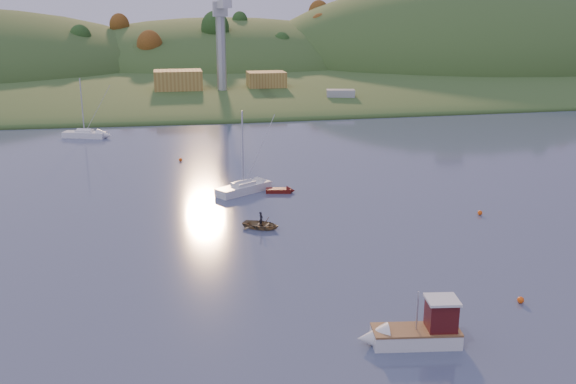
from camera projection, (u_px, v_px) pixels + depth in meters
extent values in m
cube|color=#28491D|center=(193.00, 64.00, 253.63)|extent=(620.00, 220.00, 1.50)
ellipsoid|color=#28491D|center=(203.00, 81.00, 192.24)|extent=(640.00, 150.00, 7.00)
ellipsoid|color=#28491D|center=(223.00, 68.00, 236.52)|extent=(140.00, 120.00, 36.00)
ellipsoid|color=#28491D|center=(455.00, 67.00, 237.51)|extent=(150.00, 130.00, 60.00)
cube|color=slate|center=(234.00, 95.00, 152.20)|extent=(42.00, 16.00, 2.40)
cube|color=olive|center=(178.00, 81.00, 149.83)|extent=(11.00, 8.00, 4.80)
cube|color=olive|center=(266.00, 80.00, 154.63)|extent=(9.00, 7.00, 4.00)
cylinder|color=#B7B7BC|center=(221.00, 52.00, 146.95)|extent=(2.20, 2.20, 18.00)
cube|color=#B7B7BC|center=(220.00, 9.00, 144.33)|extent=(3.20, 3.20, 3.20)
cube|color=#B7B7BC|center=(224.00, 4.00, 135.55)|extent=(1.80, 18.00, 1.60)
cube|color=#B7B7BC|center=(218.00, 5.00, 148.77)|extent=(1.80, 10.00, 1.60)
cube|color=white|center=(416.00, 337.00, 41.79)|extent=(5.91, 2.79, 1.02)
cone|color=white|center=(372.00, 338.00, 41.64)|extent=(2.24, 2.29, 2.05)
cube|color=brown|center=(416.00, 330.00, 41.64)|extent=(5.91, 2.84, 0.14)
cube|color=#4C1112|center=(441.00, 315.00, 41.44)|extent=(2.03, 1.93, 2.05)
cube|color=white|center=(442.00, 300.00, 41.14)|extent=(2.29, 2.19, 0.17)
cylinder|color=silver|center=(417.00, 311.00, 41.27)|extent=(0.10, 0.10, 2.73)
cube|color=silver|center=(243.00, 189.00, 76.14)|extent=(7.10, 5.66, 0.97)
cube|color=silver|center=(243.00, 184.00, 75.99)|extent=(3.10, 2.79, 0.62)
cylinder|color=silver|center=(243.00, 148.00, 74.78)|extent=(0.18, 0.18, 8.86)
cylinder|color=silver|center=(243.00, 182.00, 75.92)|extent=(2.44, 1.65, 0.12)
cylinder|color=silver|center=(243.00, 182.00, 75.89)|extent=(2.27, 1.66, 0.36)
cube|color=white|center=(85.00, 135.00, 108.60)|extent=(7.50, 4.35, 0.99)
cube|color=white|center=(84.00, 132.00, 108.45)|extent=(3.07, 2.40, 0.63)
cylinder|color=silver|center=(82.00, 105.00, 107.22)|extent=(0.18, 0.18, 8.98)
cylinder|color=silver|center=(84.00, 130.00, 108.38)|extent=(2.76, 1.04, 0.12)
cylinder|color=white|center=(84.00, 129.00, 108.35)|extent=(2.50, 1.15, 0.36)
imported|color=olive|center=(261.00, 225.00, 63.85)|extent=(4.66, 4.31, 0.79)
imported|color=black|center=(261.00, 221.00, 63.75)|extent=(0.58, 0.64, 1.47)
cube|color=#57110C|center=(278.00, 191.00, 76.29)|extent=(3.12, 1.73, 0.49)
cone|color=#57110C|center=(291.00, 191.00, 76.28)|extent=(1.24, 1.36, 1.18)
cube|color=slate|center=(340.00, 102.00, 143.02)|extent=(15.17, 7.94, 1.86)
cube|color=#B7B7BC|center=(341.00, 95.00, 142.59)|extent=(6.68, 4.27, 2.47)
sphere|color=#FA550D|center=(521.00, 300.00, 47.70)|extent=(0.50, 0.50, 0.50)
sphere|color=#FA550D|center=(480.00, 213.00, 68.00)|extent=(0.50, 0.50, 0.50)
sphere|color=#FA550D|center=(181.00, 160.00, 91.79)|extent=(0.50, 0.50, 0.50)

